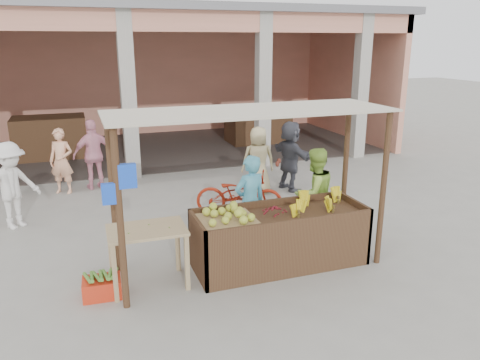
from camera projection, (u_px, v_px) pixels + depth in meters
name	position (u px, v px, depth m)	size (l,w,h in m)	color
ground	(249.00, 269.00, 7.04)	(60.00, 60.00, 0.00)	gray
market_building	(149.00, 61.00, 14.35)	(14.40, 6.40, 4.20)	#E59278
fruit_stall	(280.00, 240.00, 7.08)	(2.60, 0.95, 0.80)	#49331D
stall_awning	(247.00, 139.00, 6.52)	(4.09, 1.35, 2.39)	#49331D
banana_heap	(316.00, 204.00, 7.19)	(1.01, 0.55, 0.18)	yellow
melon_tray	(226.00, 216.00, 6.64)	(0.83, 0.72, 0.21)	#95784D
berry_heap	(274.00, 210.00, 6.97)	(0.46, 0.38, 0.15)	maroon
side_table	(147.00, 238.00, 6.38)	(1.07, 0.72, 0.85)	tan
papaya_pile	(146.00, 222.00, 6.31)	(0.69, 0.40, 0.20)	#458F2E
red_crate	(102.00, 288.00, 6.25)	(0.50, 0.36, 0.26)	red
plantain_bundle	(101.00, 276.00, 6.20)	(0.39, 0.27, 0.08)	#528831
produce_sacks	(282.00, 155.00, 12.82)	(0.77, 0.72, 0.58)	maroon
vendor_blue	(250.00, 199.00, 7.56)	(0.63, 0.46, 1.67)	#4AA4C1
vendor_green	(314.00, 191.00, 7.96)	(0.80, 0.47, 1.67)	#A2D14D
motorcycle	(239.00, 193.00, 9.05)	(1.77, 0.61, 0.92)	maroon
shopper_a	(11.00, 182.00, 8.38)	(1.11, 0.55, 1.72)	white
shopper_b	(94.00, 152.00, 10.63)	(1.01, 0.54, 1.72)	pink
shopper_c	(258.00, 157.00, 10.31)	(0.81, 0.52, 1.67)	tan
shopper_d	(290.00, 154.00, 10.57)	(1.55, 0.64, 1.67)	#464751
shopper_e	(61.00, 160.00, 10.35)	(0.57, 0.43, 1.53)	#F5AC84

